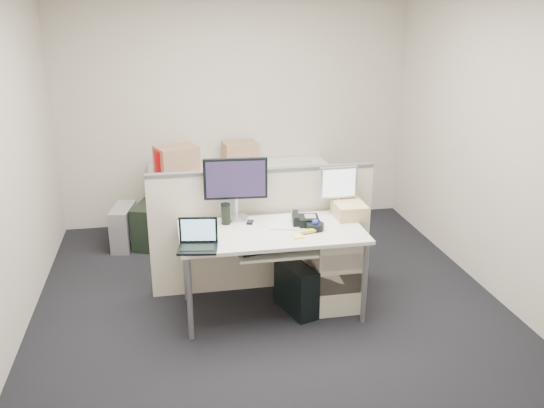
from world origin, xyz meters
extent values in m
cube|color=black|center=(0.00, 0.00, -0.01)|extent=(4.00, 4.50, 0.01)
cube|color=#BAB0A0|center=(0.00, 2.25, 1.35)|extent=(4.00, 0.02, 2.70)
cube|color=#BAB0A0|center=(0.00, -2.25, 1.35)|extent=(4.00, 0.02, 2.70)
cube|color=#BAB0A0|center=(2.00, 0.00, 1.35)|extent=(0.02, 4.50, 2.70)
cube|color=silver|center=(0.00, 0.00, 0.71)|extent=(1.50, 0.75, 0.03)
cylinder|color=slate|center=(-0.70, -0.33, 0.35)|extent=(0.04, 0.04, 0.70)
cylinder|color=slate|center=(-0.70, 0.33, 0.35)|extent=(0.04, 0.04, 0.70)
cylinder|color=slate|center=(0.70, -0.33, 0.35)|extent=(0.04, 0.04, 0.70)
cylinder|color=slate|center=(0.70, 0.33, 0.35)|extent=(0.04, 0.04, 0.70)
cube|color=silver|center=(0.00, -0.18, 0.62)|extent=(0.62, 0.32, 0.02)
cube|color=beige|center=(0.55, 0.05, 0.33)|extent=(0.40, 0.55, 0.65)
cube|color=beige|center=(0.00, 0.45, 0.55)|extent=(2.00, 0.06, 1.10)
cube|color=beige|center=(0.00, 1.93, 0.36)|extent=(2.00, 0.60, 0.72)
cube|color=black|center=(-0.25, 0.32, 1.00)|extent=(0.55, 0.24, 0.54)
cube|color=#B7B7BC|center=(0.65, 0.32, 0.93)|extent=(0.34, 0.18, 0.41)
cube|color=black|center=(-0.62, -0.28, 0.84)|extent=(0.32, 0.26, 0.22)
cylinder|color=black|center=(0.35, -0.05, 0.76)|extent=(0.18, 0.18, 0.06)
cube|color=black|center=(0.30, 0.08, 0.76)|extent=(0.24, 0.21, 0.07)
cube|color=silver|center=(0.15, 0.12, 0.74)|extent=(0.32, 0.36, 0.01)
cube|color=#FFF942|center=(0.18, -0.18, 0.74)|extent=(0.09, 0.09, 0.01)
cylinder|color=black|center=(-0.35, 0.22, 0.81)|extent=(0.09, 0.09, 0.16)
ellipsoid|color=yellow|center=(0.28, -0.12, 0.75)|extent=(0.18, 0.08, 0.04)
cube|color=black|center=(-0.15, 0.20, 0.74)|extent=(0.07, 0.10, 0.01)
cube|color=#CEBA72|center=(0.72, 0.20, 0.79)|extent=(0.26, 0.33, 0.12)
cube|color=black|center=(-0.05, -0.14, 0.64)|extent=(0.50, 0.26, 0.03)
cube|color=black|center=(0.20, -0.05, 0.21)|extent=(0.31, 0.49, 0.42)
cube|color=black|center=(-1.05, 1.63, 0.23)|extent=(0.35, 0.54, 0.46)
cube|color=#B7B7BC|center=(-1.30, 1.63, 0.22)|extent=(0.28, 0.51, 0.45)
cube|color=tan|center=(-0.70, 1.81, 0.88)|extent=(0.51, 0.44, 0.32)
cube|color=tan|center=(0.02, 2.05, 0.86)|extent=(0.41, 0.34, 0.27)
cube|color=#9F0004|center=(-0.90, 1.83, 0.87)|extent=(0.11, 0.32, 0.29)
camera|label=1|loc=(-0.81, -4.27, 2.48)|focal=38.00mm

